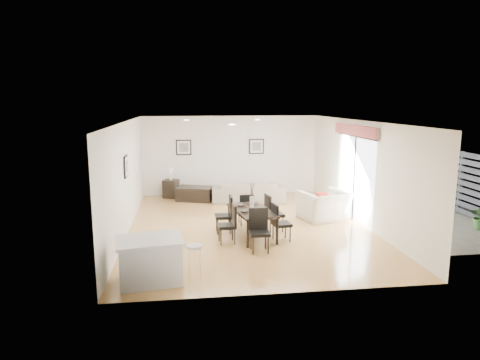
{
  "coord_description": "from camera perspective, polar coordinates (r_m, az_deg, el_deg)",
  "views": [
    {
      "loc": [
        -1.57,
        -10.58,
        3.17
      ],
      "look_at": [
        -0.14,
        0.4,
        1.14
      ],
      "focal_mm": 32.0,
      "sensor_mm": 36.0,
      "label": 1
    }
  ],
  "objects": [
    {
      "name": "courtyard",
      "position": [
        13.99,
        26.26,
        0.06
      ],
      "size": [
        6.0,
        6.0,
        2.0
      ],
      "color": "gray",
      "rests_on": "ground"
    },
    {
      "name": "wall_front",
      "position": [
        7.0,
        5.81,
        -4.76
      ],
      "size": [
        6.0,
        0.04,
        2.7
      ],
      "primitive_type": "cube",
      "color": "white",
      "rests_on": "ground"
    },
    {
      "name": "bar_stool",
      "position": [
        7.8,
        -6.09,
        -9.27
      ],
      "size": [
        0.3,
        0.3,
        0.65
      ],
      "color": "silver",
      "rests_on": "ground"
    },
    {
      "name": "side_table",
      "position": [
        14.53,
        -9.18,
        -1.14
      ],
      "size": [
        0.58,
        0.58,
        0.6
      ],
      "primitive_type": "cube",
      "rotation": [
        0.0,
        0.0,
        -0.36
      ],
      "color": "black",
      "rests_on": "ground"
    },
    {
      "name": "vase",
      "position": [
        10.08,
        1.59,
        -2.58
      ],
      "size": [
        0.79,
        1.24,
        0.65
      ],
      "color": "white",
      "rests_on": "dining_table"
    },
    {
      "name": "sliding_door",
      "position": [
        11.88,
        15.06,
        2.74
      ],
      "size": [
        0.12,
        2.7,
        2.57
      ],
      "color": "white",
      "rests_on": "wall_right"
    },
    {
      "name": "armchair",
      "position": [
        11.85,
        11.12,
        -3.38
      ],
      "size": [
        1.45,
        1.35,
        0.78
      ],
      "primitive_type": "imported",
      "rotation": [
        0.0,
        0.0,
        3.43
      ],
      "color": "beige",
      "rests_on": "ground"
    },
    {
      "name": "dining_chair_wfar",
      "position": [
        10.49,
        -1.78,
        -4.33
      ],
      "size": [
        0.41,
        0.41,
        0.91
      ],
      "rotation": [
        0.0,
        0.0,
        -1.57
      ],
      "color": "black",
      "rests_on": "ground"
    },
    {
      "name": "wall_left",
      "position": [
        10.83,
        -14.9,
        0.35
      ],
      "size": [
        0.04,
        8.0,
        2.7
      ],
      "primitive_type": "cube",
      "color": "white",
      "rests_on": "ground"
    },
    {
      "name": "coffee_table",
      "position": [
        13.98,
        -6.01,
        -1.83
      ],
      "size": [
        1.28,
        0.98,
        0.45
      ],
      "primitive_type": "cube",
      "rotation": [
        0.0,
        0.0,
        -0.3
      ],
      "color": "black",
      "rests_on": "ground"
    },
    {
      "name": "ceiling",
      "position": [
        10.7,
        1.03,
        7.86
      ],
      "size": [
        6.0,
        8.0,
        0.02
      ],
      "primitive_type": "cube",
      "color": "white",
      "rests_on": "wall_back"
    },
    {
      "name": "dining_chair_wnear",
      "position": [
        9.73,
        -1.33,
        -5.57
      ],
      "size": [
        0.42,
        0.42,
        0.89
      ],
      "rotation": [
        0.0,
        0.0,
        -1.52
      ],
      "color": "black",
      "rests_on": "ground"
    },
    {
      "name": "sofa",
      "position": [
        13.76,
        1.15,
        -1.49
      ],
      "size": [
        2.39,
        1.12,
        0.68
      ],
      "primitive_type": "imported",
      "rotation": [
        0.0,
        0.0,
        3.05
      ],
      "color": "gray",
      "rests_on": "ground"
    },
    {
      "name": "courtyard_plant_b",
      "position": [
        13.94,
        23.71,
        -2.35
      ],
      "size": [
        0.38,
        0.38,
        0.62
      ],
      "primitive_type": "imported",
      "rotation": [
        0.0,
        0.0,
        0.11
      ],
      "color": "#355E28",
      "rests_on": "ground"
    },
    {
      "name": "framed_print_left_wall",
      "position": [
        10.58,
        -14.95,
        1.76
      ],
      "size": [
        0.04,
        0.52,
        0.52
      ],
      "rotation": [
        0.0,
        0.0,
        1.57
      ],
      "color": "black",
      "rests_on": "wall_left"
    },
    {
      "name": "wall_right",
      "position": [
        11.66,
        15.75,
        1.01
      ],
      "size": [
        0.04,
        8.0,
        2.7
      ],
      "primitive_type": "cube",
      "color": "white",
      "rests_on": "ground"
    },
    {
      "name": "dining_table",
      "position": [
        10.15,
        1.59,
        -4.32
      ],
      "size": [
        1.06,
        1.71,
        0.66
      ],
      "rotation": [
        0.0,
        0.0,
        0.18
      ],
      "color": "black",
      "rests_on": "ground"
    },
    {
      "name": "kitchen_island",
      "position": [
        7.88,
        -11.95,
        -10.4
      ],
      "size": [
        1.28,
        1.06,
        0.8
      ],
      "rotation": [
        0.0,
        0.0,
        0.16
      ],
      "color": "silver",
      "rests_on": "ground"
    },
    {
      "name": "framed_print_back_left",
      "position": [
        14.63,
        -7.52,
        4.33
      ],
      "size": [
        0.52,
        0.04,
        0.52
      ],
      "color": "black",
      "rests_on": "wall_back"
    },
    {
      "name": "wall_back",
      "position": [
        14.77,
        -1.26,
        3.31
      ],
      "size": [
        6.0,
        0.04,
        2.7
      ],
      "primitive_type": "cube",
      "color": "white",
      "rests_on": "ground"
    },
    {
      "name": "framed_print_back_right",
      "position": [
        14.83,
        2.21,
        4.5
      ],
      "size": [
        0.52,
        0.04,
        0.52
      ],
      "color": "black",
      "rests_on": "wall_back"
    },
    {
      "name": "dining_chair_head",
      "position": [
        9.24,
        2.55,
        -6.33
      ],
      "size": [
        0.42,
        0.42,
        0.92
      ],
      "rotation": [
        0.0,
        0.0,
        -0.02
      ],
      "color": "black",
      "rests_on": "ground"
    },
    {
      "name": "ground",
      "position": [
        11.15,
        0.98,
        -6.14
      ],
      "size": [
        8.0,
        8.0,
        0.0
      ],
      "primitive_type": "plane",
      "color": "tan",
      "rests_on": "ground"
    },
    {
      "name": "dining_chair_foot",
      "position": [
        11.13,
        0.81,
        -3.71
      ],
      "size": [
        0.39,
        0.39,
        0.83
      ],
      "rotation": [
        0.0,
        0.0,
        3.2
      ],
      "color": "black",
      "rests_on": "ground"
    },
    {
      "name": "dining_chair_efar",
      "position": [
        10.64,
        4.23,
        -4.11
      ],
      "size": [
        0.46,
        0.46,
        0.92
      ],
      "rotation": [
        0.0,
        0.0,
        1.69
      ],
      "color": "black",
      "rests_on": "ground"
    },
    {
      "name": "table_lamp",
      "position": [
        14.43,
        -9.24,
        0.99
      ],
      "size": [
        0.2,
        0.2,
        0.39
      ],
      "color": "white",
      "rests_on": "side_table"
    },
    {
      "name": "cushion",
      "position": [
        11.66,
        10.81,
        -2.46
      ],
      "size": [
        0.34,
        0.26,
        0.34
      ],
      "primitive_type": "cube",
      "rotation": [
        0.0,
        0.0,
        3.68
      ],
      "color": "maroon",
      "rests_on": "armchair"
    },
    {
      "name": "dining_chair_enear",
      "position": [
        9.9,
        5.18,
        -5.38
      ],
      "size": [
        0.44,
        0.44,
        0.88
      ],
      "rotation": [
        0.0,
        0.0,
        1.7
      ],
      "color": "black",
      "rests_on": "ground"
    }
  ]
}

